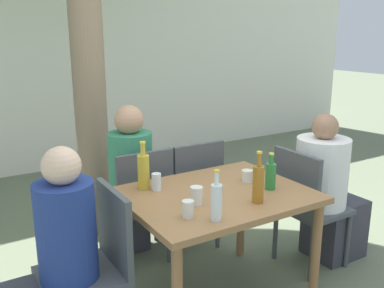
{
  "coord_description": "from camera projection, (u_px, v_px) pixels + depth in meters",
  "views": [
    {
      "loc": [
        -1.45,
        -2.08,
        1.74
      ],
      "look_at": [
        0.0,
        0.3,
        1.01
      ],
      "focal_mm": 40.0,
      "sensor_mm": 36.0,
      "label": 1
    }
  ],
  "objects": [
    {
      "name": "person_seated_2",
      "position": [
        127.0,
        187.0,
        3.39
      ],
      "size": [
        0.34,
        0.57,
        1.22
      ],
      "rotation": [
        0.0,
        0.0,
        3.14
      ],
      "color": "#383842",
      "rests_on": "ground_plane"
    },
    {
      "name": "patio_chair_0",
      "position": [
        96.0,
        260.0,
        2.35
      ],
      "size": [
        0.44,
        0.44,
        0.92
      ],
      "rotation": [
        0.0,
        0.0,
        -1.57
      ],
      "color": "#474C51",
      "rests_on": "ground_plane"
    },
    {
      "name": "patio_chair_3",
      "position": [
        192.0,
        188.0,
        3.43
      ],
      "size": [
        0.44,
        0.44,
        0.92
      ],
      "rotation": [
        0.0,
        0.0,
        3.14
      ],
      "color": "#474C51",
      "rests_on": "ground_plane"
    },
    {
      "name": "drinking_glass_2",
      "position": [
        196.0,
        196.0,
        2.5
      ],
      "size": [
        0.07,
        0.07,
        0.11
      ],
      "color": "silver",
      "rests_on": "dining_table_front"
    },
    {
      "name": "person_seated_1",
      "position": [
        327.0,
        195.0,
        3.28
      ],
      "size": [
        0.6,
        0.39,
        1.17
      ],
      "rotation": [
        0.0,
        0.0,
        1.57
      ],
      "color": "#383842",
      "rests_on": "ground_plane"
    },
    {
      "name": "dining_table_front",
      "position": [
        217.0,
        207.0,
        2.72
      ],
      "size": [
        1.14,
        0.89,
        0.76
      ],
      "color": "#996B42",
      "rests_on": "ground_plane"
    },
    {
      "name": "drinking_glass_0",
      "position": [
        247.0,
        176.0,
        2.89
      ],
      "size": [
        0.08,
        0.08,
        0.08
      ],
      "color": "silver",
      "rests_on": "dining_table_front"
    },
    {
      "name": "patio_chair_1",
      "position": [
        305.0,
        202.0,
        3.16
      ],
      "size": [
        0.44,
        0.44,
        0.92
      ],
      "rotation": [
        0.0,
        0.0,
        1.57
      ],
      "color": "#474C51",
      "rests_on": "ground_plane"
    },
    {
      "name": "green_bottle_1",
      "position": [
        271.0,
        175.0,
        2.74
      ],
      "size": [
        0.07,
        0.07,
        0.24
      ],
      "color": "#287A38",
      "rests_on": "dining_table_front"
    },
    {
      "name": "cafe_building_wall",
      "position": [
        62.0,
        60.0,
        5.38
      ],
      "size": [
        10.0,
        0.08,
        2.8
      ],
      "color": "white",
      "rests_on": "ground_plane"
    },
    {
      "name": "drinking_glass_1",
      "position": [
        156.0,
        182.0,
        2.72
      ],
      "size": [
        0.06,
        0.06,
        0.11
      ],
      "color": "white",
      "rests_on": "dining_table_front"
    },
    {
      "name": "patio_chair_2",
      "position": [
        140.0,
        200.0,
        3.2
      ],
      "size": [
        0.44,
        0.44,
        0.92
      ],
      "rotation": [
        0.0,
        0.0,
        3.14
      ],
      "color": "#474C51",
      "rests_on": "ground_plane"
    },
    {
      "name": "oil_cruet_0",
      "position": [
        144.0,
        171.0,
        2.74
      ],
      "size": [
        0.08,
        0.08,
        0.31
      ],
      "color": "gold",
      "rests_on": "dining_table_front"
    },
    {
      "name": "person_seated_0",
      "position": [
        52.0,
        272.0,
        2.23
      ],
      "size": [
        0.55,
        0.31,
        1.2
      ],
      "rotation": [
        0.0,
        0.0,
        -1.57
      ],
      "color": "#383842",
      "rests_on": "ground_plane"
    },
    {
      "name": "amber_bottle_3",
      "position": [
        258.0,
        183.0,
        2.51
      ],
      "size": [
        0.07,
        0.07,
        0.31
      ],
      "color": "#9E661E",
      "rests_on": "dining_table_front"
    },
    {
      "name": "water_bottle_2",
      "position": [
        216.0,
        201.0,
        2.27
      ],
      "size": [
        0.06,
        0.06,
        0.28
      ],
      "color": "silver",
      "rests_on": "dining_table_front"
    },
    {
      "name": "drinking_glass_3",
      "position": [
        188.0,
        209.0,
        2.33
      ],
      "size": [
        0.07,
        0.07,
        0.09
      ],
      "color": "silver",
      "rests_on": "dining_table_front"
    }
  ]
}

